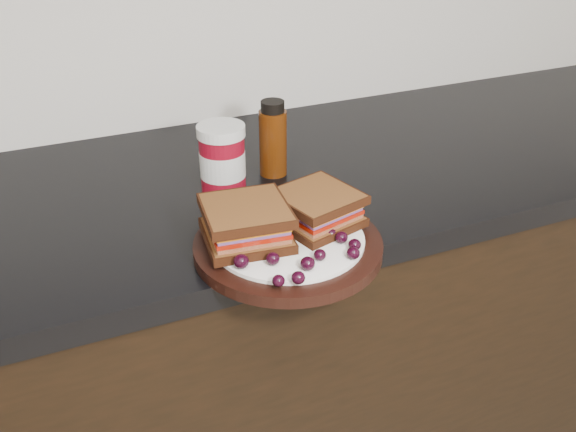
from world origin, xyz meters
The scene contains 26 objects.
base_cabinets centered at (0.00, 1.70, 0.43)m, with size 3.96×0.58×0.86m, color black.
countertop centered at (0.00, 1.70, 0.88)m, with size 3.98×0.60×0.04m, color black.
plate centered at (0.26, 1.44, 0.91)m, with size 0.28×0.28×0.02m, color black.
sandwich_left centered at (0.20, 1.46, 0.95)m, with size 0.12×0.12×0.06m, color brown, non-canonical shape.
sandwich_right centered at (0.32, 1.46, 0.95)m, with size 0.11×0.11×0.05m, color brown, non-canonical shape.
grape_0 centered at (0.17, 1.40, 0.93)m, with size 0.02×0.02×0.02m, color black.
grape_1 centered at (0.21, 1.39, 0.93)m, with size 0.02×0.02×0.02m, color black.
grape_2 centered at (0.20, 1.34, 0.93)m, with size 0.02×0.02×0.02m, color black.
grape_3 centered at (0.23, 1.33, 0.93)m, with size 0.02×0.02×0.02m, color black.
grape_4 centered at (0.25, 1.36, 0.93)m, with size 0.02×0.02×0.02m, color black.
grape_5 centered at (0.28, 1.37, 0.93)m, with size 0.02×0.02×0.02m, color black.
grape_6 centered at (0.32, 1.36, 0.93)m, with size 0.02×0.02×0.02m, color black.
grape_7 centered at (0.33, 1.38, 0.93)m, with size 0.02×0.02×0.02m, color black.
grape_8 centered at (0.33, 1.40, 0.93)m, with size 0.02×0.02×0.02m, color black.
grape_9 centered at (0.32, 1.42, 0.93)m, with size 0.02×0.02×0.02m, color black.
grape_10 centered at (0.34, 1.47, 0.93)m, with size 0.02×0.02×0.02m, color black.
grape_11 centered at (0.33, 1.47, 0.93)m, with size 0.02×0.02×0.02m, color black.
grape_12 centered at (0.31, 1.48, 0.93)m, with size 0.02×0.02×0.02m, color black.
grape_13 centered at (0.18, 1.49, 0.93)m, with size 0.02×0.02×0.01m, color black.
grape_14 centered at (0.18, 1.47, 0.93)m, with size 0.01×0.01×0.01m, color black.
grape_15 centered at (0.20, 1.43, 0.93)m, with size 0.02×0.02×0.02m, color black.
grape_16 centered at (0.21, 1.48, 0.93)m, with size 0.02×0.02×0.02m, color black.
grape_17 centered at (0.20, 1.47, 0.93)m, with size 0.02×0.02×0.02m, color black.
grape_18 centered at (0.17, 1.44, 0.93)m, with size 0.02×0.02×0.02m, color black.
condiment_jar centered at (0.24, 1.67, 0.96)m, with size 0.08×0.08×0.12m, color maroon.
oil_bottle centered at (0.34, 1.70, 0.97)m, with size 0.05×0.05×0.14m, color #461E07.
Camera 1 is at (-0.06, 0.71, 1.42)m, focal length 40.00 mm.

